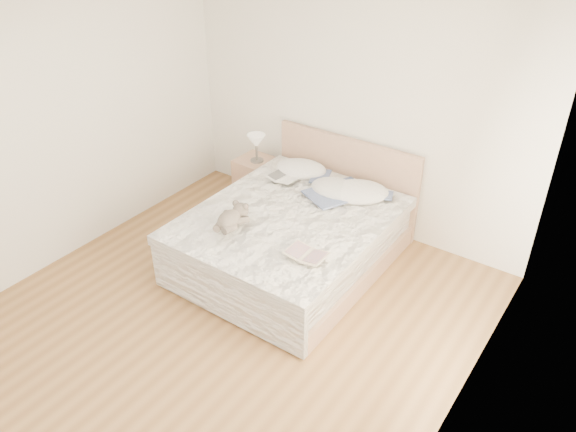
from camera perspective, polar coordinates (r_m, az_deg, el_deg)
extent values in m
cube|color=brown|center=(5.05, -7.19, -11.12)|extent=(4.00, 4.50, 0.00)
cube|color=silver|center=(3.78, -10.08, 20.38)|extent=(4.00, 4.50, 0.00)
cube|color=white|center=(5.92, 6.67, 11.15)|extent=(4.00, 0.02, 2.70)
cube|color=white|center=(5.71, -23.53, 7.86)|extent=(0.02, 4.50, 2.70)
cube|color=white|center=(3.41, 17.46, -7.36)|extent=(0.02, 4.50, 2.70)
cube|color=white|center=(3.60, 19.17, -3.49)|extent=(0.02, 1.30, 1.10)
cube|color=tan|center=(5.68, 0.42, -3.96)|extent=(1.68, 2.08, 0.20)
cube|color=white|center=(5.54, 0.43, -1.86)|extent=(1.60, 2.00, 0.30)
cube|color=white|center=(5.40, 0.13, -0.43)|extent=(1.72, 2.05, 0.10)
cube|color=tan|center=(6.22, 5.91, 3.66)|extent=(1.70, 0.06, 1.00)
cube|color=tan|center=(6.63, -3.13, 3.53)|extent=(0.46, 0.42, 0.56)
cylinder|color=#514B46|center=(6.47, -3.17, 5.66)|extent=(0.15, 0.15, 0.02)
cylinder|color=#433F39|center=(6.42, -3.20, 6.56)|extent=(0.03, 0.03, 0.21)
cone|color=beige|center=(6.37, -3.24, 7.62)|extent=(0.26, 0.26, 0.15)
ellipsoid|color=white|center=(6.12, 1.32, 4.81)|extent=(0.65, 0.54, 0.17)
ellipsoid|color=silver|center=(5.74, 4.93, 2.72)|extent=(0.56, 0.40, 0.17)
ellipsoid|color=white|center=(5.71, 7.11, 2.44)|extent=(0.75, 0.69, 0.19)
cube|color=white|center=(5.95, -0.49, 3.86)|extent=(0.34, 0.25, 0.02)
cube|color=beige|center=(4.78, 1.88, -3.95)|extent=(0.36, 0.25, 0.02)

